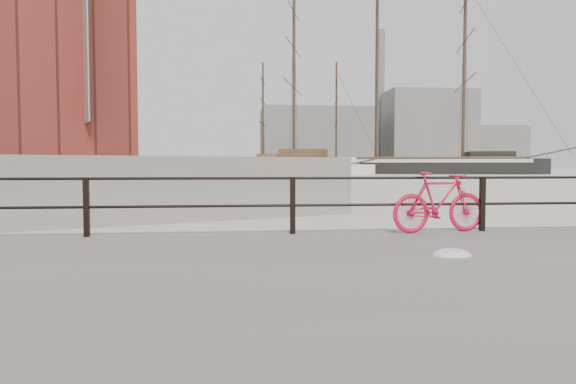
# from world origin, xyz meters

# --- Properties ---
(ground) EXTENTS (400.00, 400.00, 0.00)m
(ground) POSITION_xyz_m (0.00, 0.00, 0.00)
(ground) COLOR white
(ground) RESTS_ON ground
(guardrail) EXTENTS (28.00, 0.10, 1.00)m
(guardrail) POSITION_xyz_m (0.00, -0.15, 0.85)
(guardrail) COLOR black
(guardrail) RESTS_ON promenade
(bicycle) EXTENTS (1.83, 0.55, 1.09)m
(bicycle) POSITION_xyz_m (-0.86, -0.25, 0.90)
(bicycle) COLOR red
(bicycle) RESTS_ON promenade
(barque_black) EXTENTS (70.61, 39.52, 37.50)m
(barque_black) POSITION_xyz_m (21.70, 82.86, 0.00)
(barque_black) COLOR black
(barque_black) RESTS_ON ground
(schooner_mid) EXTENTS (28.83, 15.80, 19.80)m
(schooner_mid) POSITION_xyz_m (6.84, 77.63, 0.00)
(schooner_mid) COLOR silver
(schooner_mid) RESTS_ON ground
(schooner_left) EXTENTS (24.29, 17.80, 17.03)m
(schooner_left) POSITION_xyz_m (-33.72, 71.16, 0.00)
(schooner_left) COLOR beige
(schooner_left) RESTS_ON ground
(industrial_west) EXTENTS (32.00, 18.00, 18.00)m
(industrial_west) POSITION_xyz_m (20.00, 140.00, 9.00)
(industrial_west) COLOR gray
(industrial_west) RESTS_ON ground
(industrial_mid) EXTENTS (26.00, 20.00, 24.00)m
(industrial_mid) POSITION_xyz_m (55.00, 145.00, 12.00)
(industrial_mid) COLOR gray
(industrial_mid) RESTS_ON ground
(industrial_east) EXTENTS (20.00, 16.00, 14.00)m
(industrial_east) POSITION_xyz_m (78.00, 150.00, 7.00)
(industrial_east) COLOR gray
(industrial_east) RESTS_ON ground
(smokestack) EXTENTS (2.80, 2.80, 44.00)m
(smokestack) POSITION_xyz_m (42.00, 150.00, 22.00)
(smokestack) COLOR gray
(smokestack) RESTS_ON ground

